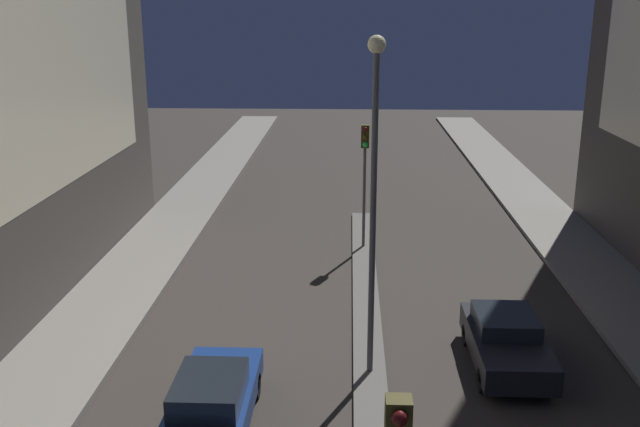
{
  "coord_description": "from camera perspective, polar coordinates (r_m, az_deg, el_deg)",
  "views": [
    {
      "loc": [
        -0.62,
        -3.11,
        9.58
      ],
      "look_at": [
        -1.48,
        17.54,
        3.56
      ],
      "focal_mm": 40.0,
      "sensor_mm": 36.0,
      "label": 1
    }
  ],
  "objects": [
    {
      "name": "car_left_lane",
      "position": [
        17.27,
        -8.63,
        -14.66
      ],
      "size": [
        1.81,
        4.69,
        1.52
      ],
      "color": "navy",
      "rests_on": "ground"
    },
    {
      "name": "median_strip",
      "position": [
        20.69,
        3.92,
        -11.19
      ],
      "size": [
        0.88,
        28.5,
        0.12
      ],
      "color": "#56544F",
      "rests_on": "ground"
    },
    {
      "name": "car_right_lane",
      "position": [
        20.47,
        14.66,
        -9.85
      ],
      "size": [
        1.91,
        4.25,
        1.47
      ],
      "color": "black",
      "rests_on": "ground"
    },
    {
      "name": "traffic_light_mid",
      "position": [
        28.35,
        3.6,
        4.38
      ],
      "size": [
        0.32,
        0.42,
        5.0
      ],
      "color": "#4C4C51",
      "rests_on": "median_strip"
    },
    {
      "name": "street_lamp",
      "position": [
        17.8,
        4.34,
        3.27
      ],
      "size": [
        0.44,
        0.44,
        8.82
      ],
      "color": "#4C4C51",
      "rests_on": "median_strip"
    }
  ]
}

